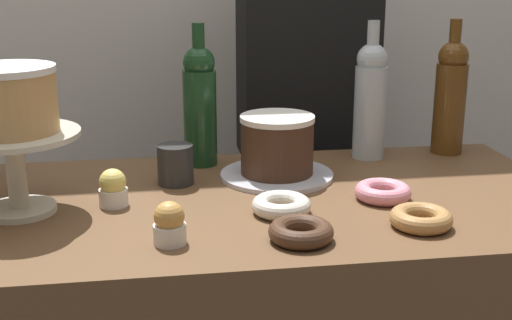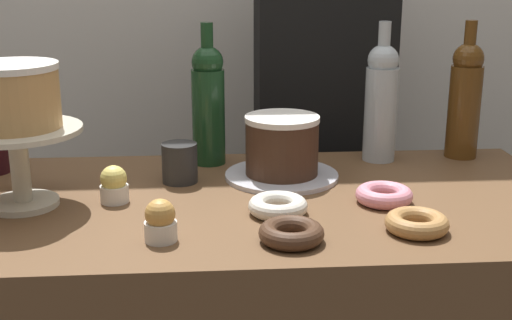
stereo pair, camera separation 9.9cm
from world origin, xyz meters
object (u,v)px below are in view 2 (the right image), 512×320
wine_bottle_green (208,103)px  wine_bottle_amber (465,98)px  cupcake_caramel (160,221)px  donut_sugar (278,206)px  white_layer_cake (13,96)px  barista_figure (320,158)px  donut_chocolate (291,233)px  wine_bottle_clear (381,100)px  cupcake_lemon (114,185)px  chocolate_round_cake (282,145)px  cake_stand_pedestal (19,153)px  donut_maple (417,223)px  coffee_cup_ceramic (180,163)px  donut_pink (384,195)px

wine_bottle_green → wine_bottle_amber: same height
wine_bottle_amber → cupcake_caramel: 0.84m
cupcake_caramel → donut_sugar: 0.24m
white_layer_cake → barista_figure: (0.67, 0.56, -0.30)m
wine_bottle_green → donut_sugar: bearing=-70.0°
wine_bottle_amber → donut_chocolate: size_ratio=2.91×
wine_bottle_amber → cupcake_caramel: wine_bottle_amber is taller
wine_bottle_clear → donut_chocolate: 0.56m
wine_bottle_green → cupcake_lemon: bearing=-126.4°
donut_chocolate → chocolate_round_cake: bearing=86.4°
barista_figure → donut_chocolate: bearing=-103.0°
cake_stand_pedestal → cupcake_lemon: size_ratio=3.30×
wine_bottle_amber → cupcake_lemon: wine_bottle_amber is taller
cupcake_caramel → donut_maple: cupcake_caramel is taller
coffee_cup_ceramic → cupcake_caramel: bearing=-94.0°
cupcake_lemon → coffee_cup_ceramic: (0.12, 0.12, 0.01)m
cupcake_caramel → barista_figure: (0.40, 0.75, -0.12)m
wine_bottle_amber → cupcake_lemon: (-0.80, -0.26, -0.11)m
donut_pink → cupcake_lemon: bearing=175.3°
wine_bottle_clear → donut_maple: wine_bottle_clear is taller
cake_stand_pedestal → donut_pink: 0.71m
wine_bottle_amber → donut_sugar: (-0.48, -0.35, -0.13)m
wine_bottle_amber → white_layer_cake: bearing=-164.2°
donut_sugar → coffee_cup_ceramic: (-0.19, 0.21, 0.03)m
cake_stand_pedestal → donut_chocolate: cake_stand_pedestal is taller
cupcake_caramel → wine_bottle_amber: bearing=33.8°
cake_stand_pedestal → wine_bottle_amber: size_ratio=0.75×
white_layer_cake → cupcake_caramel: (0.28, -0.19, -0.18)m
chocolate_round_cake → wine_bottle_green: size_ratio=0.49×
chocolate_round_cake → cupcake_caramel: (-0.24, -0.33, -0.04)m
cake_stand_pedestal → donut_pink: (0.70, -0.03, -0.09)m
cake_stand_pedestal → coffee_cup_ceramic: bearing=23.2°
wine_bottle_green → donut_maple: wine_bottle_green is taller
chocolate_round_cake → wine_bottle_amber: wine_bottle_amber is taller
cupcake_lemon → cupcake_caramel: bearing=-62.8°
white_layer_cake → wine_bottle_amber: size_ratio=0.54×
cupcake_lemon → donut_sugar: 0.33m
wine_bottle_clear → donut_maple: 0.47m
donut_maple → barista_figure: barista_figure is taller
white_layer_cake → donut_maple: (0.72, -0.18, -0.20)m
wine_bottle_amber → donut_chocolate: wine_bottle_amber is taller
chocolate_round_cake → cupcake_lemon: 0.37m
chocolate_round_cake → wine_bottle_amber: (0.45, 0.14, 0.07)m
wine_bottle_amber → donut_sugar: bearing=-143.7°
cupcake_lemon → coffee_cup_ceramic: coffee_cup_ceramic is taller
wine_bottle_clear → barista_figure: barista_figure is taller
wine_bottle_clear → cupcake_lemon: 0.65m
chocolate_round_cake → wine_bottle_green: bearing=141.3°
white_layer_cake → wine_bottle_clear: (0.76, 0.26, -0.07)m
white_layer_cake → wine_bottle_green: bearing=36.2°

